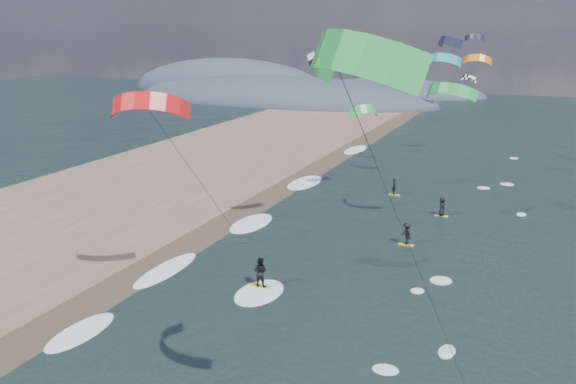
% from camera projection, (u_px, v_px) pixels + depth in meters
% --- Properties ---
extents(wet_sand_strip, '(3.00, 240.00, 0.00)m').
position_uv_depth(wet_sand_strip, '(102.00, 297.00, 37.47)').
color(wet_sand_strip, '#382D23').
rests_on(wet_sand_strip, ground).
extents(coastal_hills, '(80.00, 41.00, 15.00)m').
position_uv_depth(coastal_hills, '(273.00, 96.00, 136.89)').
color(coastal_hills, '#3D4756').
rests_on(coastal_hills, ground).
extents(kitesurfer_near_a, '(7.81, 9.36, 15.86)m').
position_uv_depth(kitesurfer_near_a, '(368.00, 151.00, 18.28)').
color(kitesurfer_near_a, '#BDD625').
rests_on(kitesurfer_near_a, ground).
extents(kitesurfer_near_b, '(7.29, 8.83, 12.90)m').
position_uv_depth(kitesurfer_near_b, '(182.00, 162.00, 33.73)').
color(kitesurfer_near_b, '#BDD625').
rests_on(kitesurfer_near_b, ground).
extents(far_kitesurfers, '(6.31, 14.03, 1.68)m').
position_uv_depth(far_kitesurfers, '(415.00, 216.00, 50.13)').
color(far_kitesurfers, '#BDD625').
rests_on(far_kitesurfers, ground).
extents(bg_kite_field, '(11.34, 72.16, 7.81)m').
position_uv_depth(bg_kite_field, '(443.00, 62.00, 65.17)').
color(bg_kite_field, black).
rests_on(bg_kite_field, ground).
extents(shoreline_surf, '(2.40, 79.40, 0.11)m').
position_uv_depth(shoreline_surf, '(164.00, 271.00, 41.25)').
color(shoreline_surf, white).
rests_on(shoreline_surf, ground).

